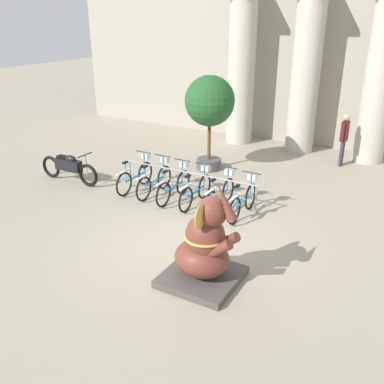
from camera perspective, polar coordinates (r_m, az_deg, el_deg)
The scene contains 16 objects.
ground_plane at distance 9.00m, azimuth -0.15°, elevation -6.92°, with size 60.00×60.00×0.00m, color #9E937F.
building_facade at distance 15.94m, azimuth 16.06°, elevation 16.65°, with size 20.00×0.20×6.00m.
column_left at distance 15.77m, azimuth 6.61°, elevation 15.90°, with size 1.18×1.18×5.16m.
column_middle at distance 15.02m, azimuth 14.90°, elevation 14.99°, with size 1.18×1.18×5.16m.
column_right at distance 14.60m, azimuth 23.78°, elevation 13.67°, with size 1.18×1.18×5.16m.
bike_rack at distance 10.82m, azimuth -0.54°, elevation 1.90°, with size 3.79×0.05×0.77m.
bicycle_0 at distance 11.67m, azimuth -7.52°, elevation 2.16°, with size 0.48×1.60×0.97m.
bicycle_1 at distance 11.31m, azimuth -4.95°, elevation 1.59°, with size 0.48×1.60×0.97m.
bicycle_2 at distance 10.93m, azimuth -2.37°, elevation 0.90°, with size 0.48×1.60×0.97m.
bicycle_3 at distance 10.64m, azimuth 0.57°, elevation 0.28°, with size 0.48×1.60×0.97m.
bicycle_4 at distance 10.42m, azimuth 3.80°, elevation -0.27°, with size 0.48×1.60×0.97m.
bicycle_5 at distance 10.13m, azimuth 6.88°, elevation -1.10°, with size 0.48×1.60×0.97m.
elephant_statue at distance 7.51m, azimuth 1.70°, elevation -7.56°, with size 1.30×1.30×1.97m.
motorcycle at distance 12.58m, azimuth -16.08°, elevation 3.23°, with size 2.08×0.55×0.92m.
person_pedestrian at distance 14.11m, azimuth 19.63°, elevation 7.16°, with size 0.22×0.47×1.65m.
potted_tree at distance 12.76m, azimuth 2.37°, elevation 11.57°, with size 1.48×1.48×2.84m.
Camera 1 is at (3.89, -6.79, 4.45)m, focal length 40.00 mm.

